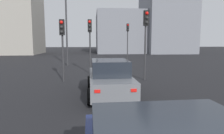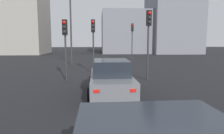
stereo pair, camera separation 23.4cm
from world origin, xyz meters
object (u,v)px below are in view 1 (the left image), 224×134
at_px(car_grey_lead, 109,78).
at_px(traffic_light_near_left, 62,37).
at_px(street_lamp_kerbside, 66,19).
at_px(traffic_light_far_left, 146,31).
at_px(traffic_light_far_right, 90,35).
at_px(traffic_light_near_right, 128,34).

xyz_separation_m(car_grey_lead, traffic_light_near_left, (3.31, 2.48, 1.86)).
bearing_deg(car_grey_lead, street_lamp_kerbside, 14.81).
distance_m(car_grey_lead, traffic_light_far_left, 4.71).
xyz_separation_m(traffic_light_far_right, street_lamp_kerbside, (5.22, 2.27, 1.66)).
bearing_deg(car_grey_lead, traffic_light_far_left, -37.50).
bearing_deg(traffic_light_near_right, street_lamp_kerbside, -58.90).
bearing_deg(traffic_light_far_right, car_grey_lead, 10.31).
relative_size(car_grey_lead, traffic_light_far_right, 1.14).
distance_m(traffic_light_near_left, street_lamp_kerbside, 8.22).
distance_m(traffic_light_near_left, traffic_light_far_left, 4.96).
relative_size(traffic_light_far_left, traffic_light_far_right, 1.07).
relative_size(car_grey_lead, traffic_light_far_left, 1.07).
bearing_deg(street_lamp_kerbside, traffic_light_far_right, -156.46).
bearing_deg(traffic_light_far_right, traffic_light_near_right, 156.77).
distance_m(car_grey_lead, traffic_light_near_left, 4.53).
xyz_separation_m(traffic_light_far_left, traffic_light_far_right, (2.74, 3.38, -0.19)).
height_order(traffic_light_far_left, street_lamp_kerbside, street_lamp_kerbside).
relative_size(car_grey_lead, traffic_light_near_right, 1.01).
relative_size(traffic_light_near_right, traffic_light_far_right, 1.13).
distance_m(traffic_light_near_right, traffic_light_far_left, 12.09).
height_order(traffic_light_near_left, traffic_light_far_left, traffic_light_far_left).
bearing_deg(traffic_light_far_right, traffic_light_near_left, -27.73).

